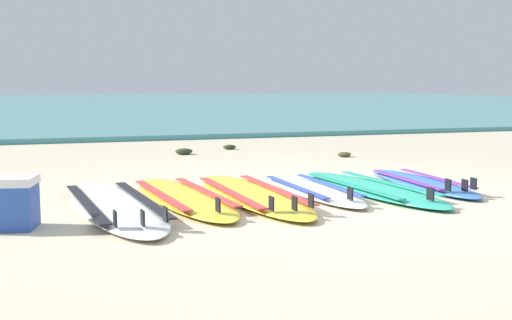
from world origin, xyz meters
TOP-DOWN VIEW (x-y plane):
  - ground_plane at (0.00, 0.00)m, footprint 80.00×80.00m
  - sea at (0.00, 36.37)m, footprint 80.00×60.00m
  - surfboard_0 at (-1.92, 0.02)m, footprint 0.89×2.63m
  - surfboard_1 at (-1.30, 0.21)m, footprint 0.80×2.35m
  - surfboard_2 at (-0.67, 0.14)m, footprint 0.71×2.48m
  - surfboard_3 at (-0.04, 0.21)m, footprint 0.54×1.97m
  - surfboard_4 at (0.54, 0.12)m, footprint 0.77×2.37m
  - surfboard_5 at (1.21, 0.26)m, footprint 0.58×1.97m
  - cooler_box at (-2.74, -0.45)m, footprint 0.51×0.40m
  - seaweed_clump_near_shoreline at (-0.52, 3.93)m, footprint 0.26×0.21m
  - seaweed_clump_mid_sand at (0.34, 4.44)m, footprint 0.21×0.17m
  - seaweed_clump_by_the_boards at (1.63, 2.87)m, footprint 0.20×0.16m

SIDE VIEW (x-z plane):
  - ground_plane at x=0.00m, z-range 0.00..0.00m
  - seaweed_clump_by_the_boards at x=1.63m, z-range 0.00..0.07m
  - surfboard_4 at x=0.54m, z-range -0.05..0.13m
  - surfboard_1 at x=-1.30m, z-range -0.05..0.13m
  - surfboard_3 at x=-0.04m, z-range -0.05..0.13m
  - surfboard_0 at x=-1.92m, z-range -0.05..0.13m
  - surfboard_2 at x=-0.67m, z-range -0.05..0.13m
  - surfboard_5 at x=1.21m, z-range -0.05..0.13m
  - seaweed_clump_mid_sand at x=0.34m, z-range 0.00..0.07m
  - seaweed_clump_near_shoreline at x=-0.52m, z-range 0.00..0.09m
  - sea at x=0.00m, z-range 0.00..0.10m
  - cooler_box at x=-2.74m, z-range 0.00..0.38m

